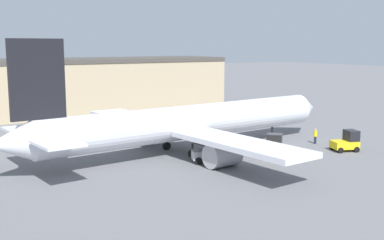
# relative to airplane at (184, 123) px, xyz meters

# --- Properties ---
(ground_plane) EXTENTS (400.00, 400.00, 0.00)m
(ground_plane) POSITION_rel_airplane_xyz_m (1.08, 0.09, -3.23)
(ground_plane) COLOR slate
(airplane) EXTENTS (41.79, 34.12, 12.07)m
(airplane) POSITION_rel_airplane_xyz_m (0.00, 0.00, 0.00)
(airplane) COLOR silver
(airplane) RESTS_ON ground_plane
(ground_crew_worker) EXTENTS (0.40, 0.40, 1.80)m
(ground_crew_worker) POSITION_rel_airplane_xyz_m (15.62, -4.07, -2.27)
(ground_crew_worker) COLOR #1E2338
(ground_crew_worker) RESTS_ON ground_plane
(baggage_tug) EXTENTS (3.20, 2.88, 2.29)m
(baggage_tug) POSITION_rel_airplane_xyz_m (15.66, -8.63, -2.21)
(baggage_tug) COLOR yellow
(baggage_tug) RESTS_ON ground_plane
(belt_loader_truck) EXTENTS (3.67, 2.93, 2.44)m
(belt_loader_truck) POSITION_rel_airplane_xyz_m (0.19, -4.93, -2.10)
(belt_loader_truck) COLOR #B2B2B7
(belt_loader_truck) RESTS_ON ground_plane
(pushback_tug) EXTENTS (3.48, 3.43, 2.35)m
(pushback_tug) POSITION_rel_airplane_xyz_m (6.86, -6.59, -2.16)
(pushback_tug) COLOR yellow
(pushback_tug) RESTS_ON ground_plane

